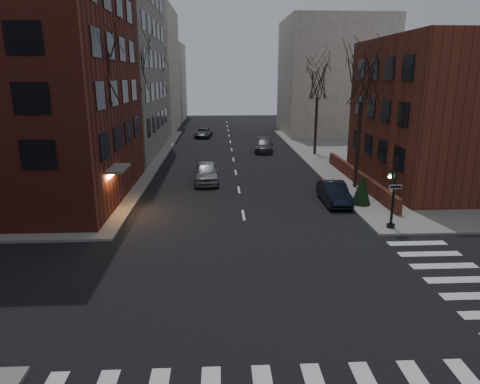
# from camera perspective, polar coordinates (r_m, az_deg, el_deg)

# --- Properties ---
(ground) EXTENTS (160.00, 160.00, 0.00)m
(ground) POSITION_cam_1_polar(r_m,az_deg,el_deg) (15.39, 3.12, -17.31)
(ground) COLOR black
(ground) RESTS_ON ground
(building_left_tan) EXTENTS (18.00, 18.00, 28.00)m
(building_left_tan) POSITION_cam_1_polar(r_m,az_deg,el_deg) (49.73, -22.58, 20.79)
(building_left_tan) COLOR gray
(building_left_tan) RESTS_ON ground
(building_right_brick) EXTENTS (12.00, 14.00, 11.00)m
(building_right_brick) POSITION_cam_1_polar(r_m,az_deg,el_deg) (36.69, 26.84, 9.32)
(building_right_brick) COLOR #60291B
(building_right_brick) RESTS_ON ground
(low_wall_right) EXTENTS (0.35, 16.00, 1.00)m
(low_wall_right) POSITION_cam_1_polar(r_m,az_deg,el_deg) (34.50, 15.40, 1.94)
(low_wall_right) COLOR #60291B
(low_wall_right) RESTS_ON sidewalk_far_right
(building_distant_la) EXTENTS (14.00, 16.00, 18.00)m
(building_distant_la) POSITION_cam_1_polar(r_m,az_deg,el_deg) (69.23, -14.65, 15.40)
(building_distant_la) COLOR beige
(building_distant_la) RESTS_ON ground
(building_distant_ra) EXTENTS (14.00, 14.00, 16.00)m
(building_distant_ra) POSITION_cam_1_polar(r_m,az_deg,el_deg) (65.00, 12.24, 14.70)
(building_distant_ra) COLOR beige
(building_distant_ra) RESTS_ON ground
(building_distant_lb) EXTENTS (10.00, 12.00, 14.00)m
(building_distant_lb) POSITION_cam_1_polar(r_m,az_deg,el_deg) (85.68, -10.91, 14.16)
(building_distant_lb) COLOR beige
(building_distant_lb) RESTS_ON ground
(traffic_signal) EXTENTS (0.76, 0.44, 4.00)m
(traffic_signal) POSITION_cam_1_polar(r_m,az_deg,el_deg) (24.64, 19.65, -0.62)
(traffic_signal) COLOR black
(traffic_signal) RESTS_ON sidewalk_far_right
(tree_left_a) EXTENTS (4.18, 4.18, 10.26)m
(tree_left_a) POSITION_cam_1_polar(r_m,az_deg,el_deg) (27.88, -18.79, 14.89)
(tree_left_a) COLOR #2D231C
(tree_left_a) RESTS_ON sidewalk_far_left
(tree_left_b) EXTENTS (4.40, 4.40, 10.80)m
(tree_left_b) POSITION_cam_1_polar(r_m,az_deg,el_deg) (39.58, -14.08, 15.76)
(tree_left_b) COLOR #2D231C
(tree_left_b) RESTS_ON sidewalk_far_left
(tree_left_c) EXTENTS (3.96, 3.96, 9.72)m
(tree_left_c) POSITION_cam_1_polar(r_m,az_deg,el_deg) (53.40, -11.11, 14.73)
(tree_left_c) COLOR #2D231C
(tree_left_c) RESTS_ON sidewalk_far_left
(tree_right_a) EXTENTS (3.96, 3.96, 9.72)m
(tree_right_a) POSITION_cam_1_polar(r_m,az_deg,el_deg) (32.54, 16.02, 14.27)
(tree_right_a) COLOR #2D231C
(tree_right_a) RESTS_ON sidewalk_far_right
(tree_right_b) EXTENTS (3.74, 3.74, 9.18)m
(tree_right_b) POSITION_cam_1_polar(r_m,az_deg,el_deg) (46.05, 10.34, 14.18)
(tree_right_b) COLOR #2D231C
(tree_right_b) RESTS_ON sidewalk_far_right
(streetlamp_near) EXTENTS (0.36, 0.36, 6.28)m
(streetlamp_near) POSITION_cam_1_polar(r_m,az_deg,el_deg) (35.77, -13.85, 8.35)
(streetlamp_near) COLOR black
(streetlamp_near) RESTS_ON sidewalk_far_left
(streetlamp_far) EXTENTS (0.36, 0.36, 6.28)m
(streetlamp_far) POSITION_cam_1_polar(r_m,az_deg,el_deg) (55.45, -10.00, 10.87)
(streetlamp_far) COLOR black
(streetlamp_far) RESTS_ON sidewalk_far_left
(parked_sedan) EXTENTS (1.54, 4.34, 1.43)m
(parked_sedan) POSITION_cam_1_polar(r_m,az_deg,el_deg) (29.18, 12.41, -0.12)
(parked_sedan) COLOR black
(parked_sedan) RESTS_ON ground
(car_lane_silver) EXTENTS (2.09, 4.90, 1.65)m
(car_lane_silver) POSITION_cam_1_polar(r_m,az_deg,el_deg) (34.18, -4.51, 2.63)
(car_lane_silver) COLOR #949499
(car_lane_silver) RESTS_ON ground
(car_lane_gray) EXTENTS (2.62, 5.15, 1.43)m
(car_lane_gray) POSITION_cam_1_polar(r_m,az_deg,el_deg) (48.22, 3.22, 6.23)
(car_lane_gray) COLOR #3D3D42
(car_lane_gray) RESTS_ON ground
(car_lane_far) EXTENTS (2.55, 4.73, 1.26)m
(car_lane_far) POSITION_cam_1_polar(r_m,az_deg,el_deg) (59.77, -4.91, 7.87)
(car_lane_far) COLOR #3E3F43
(car_lane_far) RESTS_ON ground
(sandwich_board) EXTENTS (0.57, 0.66, 0.88)m
(sandwich_board) POSITION_cam_1_polar(r_m,az_deg,el_deg) (30.99, 19.94, -0.03)
(sandwich_board) COLOR white
(sandwich_board) RESTS_ON sidewalk_far_right
(evergreen_shrub) EXTENTS (1.29, 1.29, 2.04)m
(evergreen_shrub) POSITION_cam_1_polar(r_m,az_deg,el_deg) (28.80, 15.94, 0.39)
(evergreen_shrub) COLOR black
(evergreen_shrub) RESTS_ON sidewalk_far_right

